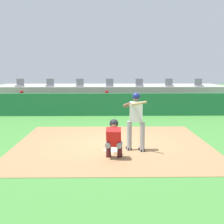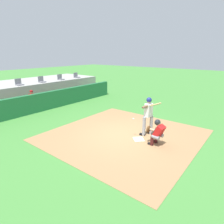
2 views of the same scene
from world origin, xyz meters
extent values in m
plane|color=#428438|center=(0.00, 0.00, 0.00)|extent=(80.00, 80.00, 0.00)
cube|color=#9E754C|center=(0.00, 0.00, 0.01)|extent=(6.40, 6.40, 0.01)
cube|color=white|center=(0.00, -0.80, 0.02)|extent=(0.62, 0.62, 0.02)
cylinder|color=#99999E|center=(0.51, -0.77, 0.46)|extent=(0.15, 0.15, 0.92)
cylinder|color=#99999E|center=(0.89, -0.93, 0.46)|extent=(0.15, 0.15, 0.92)
cube|color=white|center=(0.70, -0.85, 1.22)|extent=(0.39, 0.26, 0.60)
sphere|color=brown|center=(0.70, -0.85, 1.65)|extent=(0.21, 0.21, 0.21)
sphere|color=navy|center=(0.70, -0.85, 1.68)|extent=(0.24, 0.24, 0.24)
cylinder|color=brown|center=(0.43, -0.81, 1.43)|extent=(0.25, 0.25, 0.17)
cylinder|color=brown|center=(0.62, -0.77, 1.43)|extent=(0.57, 0.17, 0.18)
cylinder|color=tan|center=(0.65, -1.02, 1.48)|extent=(0.66, 0.63, 0.24)
cube|color=black|center=(0.50, -0.71, 0.04)|extent=(0.17, 0.28, 0.09)
cube|color=black|center=(0.88, -0.87, 0.04)|extent=(0.17, 0.28, 0.09)
cylinder|color=gray|center=(-0.15, -1.66, 0.42)|extent=(0.18, 0.33, 0.16)
cylinder|color=#4C1919|center=(-0.14, -1.52, 0.21)|extent=(0.14, 0.14, 0.42)
cube|color=black|center=(-0.13, -1.46, 0.04)|extent=(0.13, 0.25, 0.08)
cylinder|color=gray|center=(0.17, -1.69, 0.42)|extent=(0.18, 0.33, 0.16)
cylinder|color=#4C1919|center=(0.18, -1.54, 0.21)|extent=(0.14, 0.14, 0.42)
cube|color=black|center=(0.19, -1.48, 0.04)|extent=(0.13, 0.25, 0.08)
cube|color=red|center=(0.01, -1.73, 0.64)|extent=(0.43, 0.47, 0.57)
cube|color=#2D2D33|center=(0.02, -1.61, 0.64)|extent=(0.40, 0.28, 0.45)
sphere|color=tan|center=(0.01, -1.65, 0.98)|extent=(0.21, 0.21, 0.21)
sphere|color=#232328|center=(0.02, -1.63, 1.00)|extent=(0.25, 0.25, 0.25)
cylinder|color=tan|center=(-0.01, -1.50, 0.64)|extent=(0.13, 0.46, 0.10)
ellipsoid|color=brown|center=(-0.04, -1.27, 0.64)|extent=(0.29, 0.14, 0.30)
sphere|color=white|center=(0.05, -0.46, 0.90)|extent=(0.07, 0.07, 0.07)
cube|color=#1E6638|center=(0.00, 6.50, 0.60)|extent=(13.00, 0.30, 1.20)
cube|color=olive|center=(0.00, 7.50, 0.23)|extent=(11.80, 0.44, 0.45)
cylinder|color=#939399|center=(-0.32, 7.25, 0.49)|extent=(0.15, 0.40, 0.15)
cylinder|color=#939399|center=(-0.32, 7.05, 0.23)|extent=(0.13, 0.13, 0.45)
cube|color=maroon|center=(-0.32, 7.00, 0.04)|extent=(0.11, 0.24, 0.08)
cylinder|color=#939399|center=(-0.06, 7.25, 0.49)|extent=(0.15, 0.40, 0.15)
cylinder|color=#939399|center=(-0.06, 7.05, 0.23)|extent=(0.13, 0.13, 0.45)
cube|color=maroon|center=(-0.06, 7.00, 0.04)|extent=(0.11, 0.24, 0.08)
cube|color=red|center=(-0.19, 7.47, 0.76)|extent=(0.36, 0.22, 0.54)
sphere|color=tan|center=(-0.19, 7.47, 1.15)|extent=(0.20, 0.20, 0.20)
sphere|color=maroon|center=(-0.19, 7.47, 1.19)|extent=(0.22, 0.22, 0.22)
cylinder|color=tan|center=(-0.39, 7.33, 0.65)|extent=(0.09, 0.41, 0.22)
cylinder|color=tan|center=(0.01, 7.33, 0.65)|extent=(0.09, 0.41, 0.22)
cube|color=#9E9E99|center=(0.00, 10.90, 0.70)|extent=(15.00, 4.40, 1.40)
cube|color=slate|center=(0.00, 9.30, 1.44)|extent=(0.46, 0.46, 0.08)
cube|color=slate|center=(0.00, 9.50, 1.68)|extent=(0.46, 0.06, 0.40)
cube|color=slate|center=(1.86, 9.30, 1.44)|extent=(0.46, 0.46, 0.08)
cube|color=slate|center=(1.86, 9.50, 1.68)|extent=(0.46, 0.06, 0.40)
cube|color=slate|center=(3.71, 9.30, 1.44)|extent=(0.46, 0.46, 0.08)
cube|color=slate|center=(3.71, 9.50, 1.68)|extent=(0.46, 0.06, 0.40)
cube|color=slate|center=(5.57, 9.30, 1.44)|extent=(0.46, 0.46, 0.08)
cube|color=slate|center=(5.57, 9.50, 1.68)|extent=(0.46, 0.06, 0.40)
camera|label=1|loc=(-0.18, -10.20, 2.52)|focal=50.38mm
camera|label=2|loc=(-6.83, -4.67, 3.70)|focal=30.75mm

